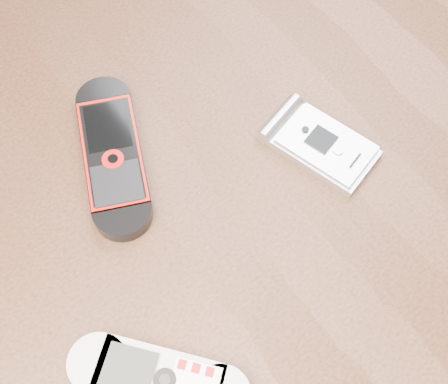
{
  "coord_description": "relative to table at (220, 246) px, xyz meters",
  "views": [
    {
      "loc": [
        -0.14,
        -0.21,
        1.24
      ],
      "look_at": [
        0.01,
        0.0,
        0.76
      ],
      "focal_mm": 50.0,
      "sensor_mm": 36.0,
      "label": 1
    }
  ],
  "objects": [
    {
      "name": "ground",
      "position": [
        0.0,
        0.0,
        -0.64
      ],
      "size": [
        4.0,
        4.0,
        0.0
      ],
      "primitive_type": "plane",
      "color": "#472B19",
      "rests_on": "ground"
    },
    {
      "name": "motorola_razr",
      "position": [
        0.11,
        -0.01,
        0.11
      ],
      "size": [
        0.08,
        0.12,
        0.02
      ],
      "primitive_type": "cube",
      "rotation": [
        0.0,
        0.0,
        0.29
      ],
      "color": "silver",
      "rests_on": "table"
    },
    {
      "name": "nokia_white",
      "position": [
        -0.13,
        -0.1,
        0.11
      ],
      "size": [
        0.13,
        0.14,
        0.02
      ],
      "primitive_type": "cube",
      "rotation": [
        0.0,
        0.0,
        0.69
      ],
      "color": "beige",
      "rests_on": "table"
    },
    {
      "name": "nokia_black_red",
      "position": [
        -0.05,
        0.09,
        0.11
      ],
      "size": [
        0.11,
        0.18,
        0.02
      ],
      "primitive_type": "cube",
      "rotation": [
        0.0,
        0.0,
        -0.4
      ],
      "color": "black",
      "rests_on": "table"
    },
    {
      "name": "table",
      "position": [
        0.0,
        0.0,
        0.0
      ],
      "size": [
        1.2,
        0.8,
        0.75
      ],
      "color": "black",
      "rests_on": "ground"
    }
  ]
}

